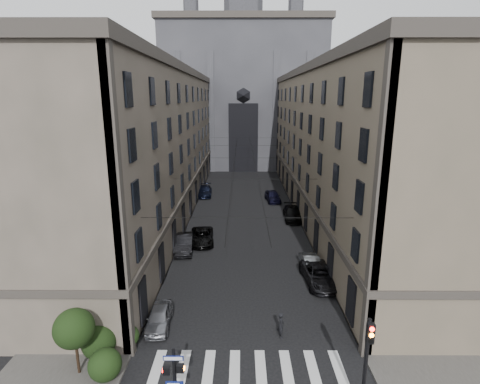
{
  "coord_description": "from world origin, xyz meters",
  "views": [
    {
      "loc": [
        -0.37,
        -13.38,
        15.18
      ],
      "look_at": [
        -0.48,
        13.35,
        8.4
      ],
      "focal_mm": 28.0,
      "sensor_mm": 36.0,
      "label": 1
    }
  ],
  "objects_px": {
    "car_left_near": "(159,317)",
    "pedestrian": "(281,325)",
    "gothic_tower": "(243,85)",
    "car_right_midnear": "(320,275)",
    "car_left_midfar": "(202,236)",
    "car_left_far": "(205,191)",
    "pedestrian_signal_left": "(175,379)",
    "car_right_near": "(311,264)",
    "car_left_midnear": "(184,243)",
    "traffic_light_right": "(367,356)",
    "car_right_midfar": "(293,213)",
    "car_right_far": "(273,196)"
  },
  "relations": [
    {
      "from": "pedestrian_signal_left",
      "to": "car_right_near",
      "type": "xyz_separation_m",
      "value": [
        9.41,
        15.95,
        -1.64
      ]
    },
    {
      "from": "pedestrian_signal_left",
      "to": "car_right_far",
      "type": "xyz_separation_m",
      "value": [
        7.83,
        39.23,
        -1.5
      ]
    },
    {
      "from": "pedestrian_signal_left",
      "to": "car_right_near",
      "type": "distance_m",
      "value": 18.59
    },
    {
      "from": "car_left_far",
      "to": "pedestrian",
      "type": "relative_size",
      "value": 3.08
    },
    {
      "from": "car_right_far",
      "to": "pedestrian",
      "type": "relative_size",
      "value": 2.78
    },
    {
      "from": "car_left_near",
      "to": "car_left_midfar",
      "type": "distance_m",
      "value": 15.16
    },
    {
      "from": "pedestrian_signal_left",
      "to": "car_left_midfar",
      "type": "xyz_separation_m",
      "value": [
        -1.06,
        22.72,
        -1.6
      ]
    },
    {
      "from": "pedestrian_signal_left",
      "to": "traffic_light_right",
      "type": "bearing_deg",
      "value": 2.64
    },
    {
      "from": "gothic_tower",
      "to": "car_right_midfar",
      "type": "distance_m",
      "value": 46.42
    },
    {
      "from": "pedestrian_signal_left",
      "to": "car_right_midnear",
      "type": "bearing_deg",
      "value": 54.67
    },
    {
      "from": "pedestrian",
      "to": "gothic_tower",
      "type": "bearing_deg",
      "value": -5.39
    },
    {
      "from": "traffic_light_right",
      "to": "car_left_midnear",
      "type": "distance_m",
      "value": 23.45
    },
    {
      "from": "pedestrian_signal_left",
      "to": "car_right_midfar",
      "type": "xyz_separation_m",
      "value": [
        9.71,
        30.72,
        -1.53
      ]
    },
    {
      "from": "car_left_midnear",
      "to": "gothic_tower",
      "type": "bearing_deg",
      "value": 77.96
    },
    {
      "from": "car_left_far",
      "to": "car_right_midnear",
      "type": "relative_size",
      "value": 0.97
    },
    {
      "from": "gothic_tower",
      "to": "traffic_light_right",
      "type": "xyz_separation_m",
      "value": [
        5.6,
        -73.04,
        -14.51
      ]
    },
    {
      "from": "car_left_near",
      "to": "car_right_far",
      "type": "relative_size",
      "value": 0.81
    },
    {
      "from": "pedestrian",
      "to": "car_left_far",
      "type": "bearing_deg",
      "value": 5.86
    },
    {
      "from": "gothic_tower",
      "to": "car_left_far",
      "type": "bearing_deg",
      "value": -101.33
    },
    {
      "from": "gothic_tower",
      "to": "car_left_midnear",
      "type": "distance_m",
      "value": 55.93
    },
    {
      "from": "traffic_light_right",
      "to": "car_right_midnear",
      "type": "bearing_deg",
      "value": 87.41
    },
    {
      "from": "car_right_near",
      "to": "car_right_midnear",
      "type": "distance_m",
      "value": 2.27
    },
    {
      "from": "car_left_far",
      "to": "car_right_midfar",
      "type": "bearing_deg",
      "value": -46.72
    },
    {
      "from": "pedestrian_signal_left",
      "to": "car_right_near",
      "type": "relative_size",
      "value": 0.96
    },
    {
      "from": "gothic_tower",
      "to": "car_right_midnear",
      "type": "relative_size",
      "value": 10.58
    },
    {
      "from": "pedestrian",
      "to": "car_right_far",
      "type": "bearing_deg",
      "value": -10.96
    },
    {
      "from": "car_left_midnear",
      "to": "car_left_far",
      "type": "distance_m",
      "value": 21.97
    },
    {
      "from": "pedestrian_signal_left",
      "to": "car_left_far",
      "type": "relative_size",
      "value": 0.75
    },
    {
      "from": "car_left_near",
      "to": "car_right_midnear",
      "type": "xyz_separation_m",
      "value": [
        12.15,
        6.08,
        0.1
      ]
    },
    {
      "from": "car_right_far",
      "to": "gothic_tower",
      "type": "bearing_deg",
      "value": 91.12
    },
    {
      "from": "pedestrian_signal_left",
      "to": "car_right_midnear",
      "type": "distance_m",
      "value": 16.87
    },
    {
      "from": "car_left_midfar",
      "to": "car_left_far",
      "type": "bearing_deg",
      "value": 89.72
    },
    {
      "from": "traffic_light_right",
      "to": "gothic_tower",
      "type": "bearing_deg",
      "value": 94.38
    },
    {
      "from": "gothic_tower",
      "to": "car_left_near",
      "type": "bearing_deg",
      "value": -95.17
    },
    {
      "from": "car_right_midnear",
      "to": "car_right_midfar",
      "type": "xyz_separation_m",
      "value": [
        0.0,
        17.01,
        0.03
      ]
    },
    {
      "from": "car_left_near",
      "to": "car_left_midfar",
      "type": "xyz_separation_m",
      "value": [
        1.38,
        15.1,
        0.06
      ]
    },
    {
      "from": "car_right_near",
      "to": "pedestrian",
      "type": "distance_m",
      "value": 10.15
    },
    {
      "from": "pedestrian_signal_left",
      "to": "car_left_midfar",
      "type": "distance_m",
      "value": 22.8
    },
    {
      "from": "car_left_far",
      "to": "car_right_midnear",
      "type": "height_order",
      "value": "car_left_far"
    },
    {
      "from": "pedestrian_signal_left",
      "to": "car_left_midfar",
      "type": "relative_size",
      "value": 0.77
    },
    {
      "from": "car_left_near",
      "to": "pedestrian",
      "type": "bearing_deg",
      "value": -10.67
    },
    {
      "from": "traffic_light_right",
      "to": "car_left_midnear",
      "type": "xyz_separation_m",
      "value": [
        -11.8,
        20.11,
        -2.47
      ]
    },
    {
      "from": "car_right_near",
      "to": "car_left_far",
      "type": "bearing_deg",
      "value": 109.71
    },
    {
      "from": "pedestrian_signal_left",
      "to": "car_right_near",
      "type": "height_order",
      "value": "pedestrian_signal_left"
    },
    {
      "from": "gothic_tower",
      "to": "car_right_midfar",
      "type": "xyz_separation_m",
      "value": [
        6.2,
        -42.74,
        -17.01
      ]
    },
    {
      "from": "car_left_far",
      "to": "traffic_light_right",
      "type": "bearing_deg",
      "value": -77.5
    },
    {
      "from": "car_left_midfar",
      "to": "car_right_midfar",
      "type": "bearing_deg",
      "value": 31.59
    },
    {
      "from": "car_left_near",
      "to": "car_right_near",
      "type": "xyz_separation_m",
      "value": [
        11.85,
        8.32,
        0.02
      ]
    },
    {
      "from": "car_right_midnear",
      "to": "car_left_near",
      "type": "bearing_deg",
      "value": -157.84
    },
    {
      "from": "gothic_tower",
      "to": "car_left_midnear",
      "type": "relative_size",
      "value": 11.62
    }
  ]
}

